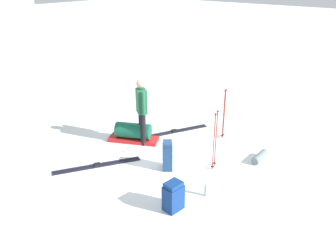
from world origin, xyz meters
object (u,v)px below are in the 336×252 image
object	(u,v)px
ski_pair_near	(97,165)
backpack_large_dark	(173,196)
thermos_bottle	(206,190)
skier_standing	(142,109)
ski_poles_planted_far	(215,137)
gear_sled	(133,133)
ski_poles_planted_near	(224,111)
ski_pair_far	(175,131)
sleeping_mat_rolled	(260,157)
backpack_bright	(167,156)

from	to	relation	value
ski_pair_near	backpack_large_dark	bearing A→B (deg)	-92.27
thermos_bottle	skier_standing	bearing A→B (deg)	71.27
backpack_large_dark	ski_poles_planted_far	xyz separation A→B (m)	(1.73, 0.23, 0.47)
ski_pair_near	thermos_bottle	distance (m)	2.61
skier_standing	gear_sled	xyz separation A→B (m)	(-0.06, 0.28, -0.73)
skier_standing	ski_poles_planted_near	xyz separation A→B (m)	(1.61, -1.40, -0.21)
skier_standing	ski_pair_far	size ratio (longest dim) A/B	0.92
backpack_large_dark	ski_poles_planted_near	bearing A→B (deg)	15.53
gear_sled	thermos_bottle	xyz separation A→B (m)	(-0.80, -2.80, -0.09)
skier_standing	backpack_large_dark	size ratio (longest dim) A/B	2.95
ski_poles_planted_far	thermos_bottle	distance (m)	1.27
gear_sled	skier_standing	bearing A→B (deg)	-78.15
backpack_large_dark	sleeping_mat_rolled	size ratio (longest dim) A/B	1.05
skier_standing	thermos_bottle	distance (m)	2.79
ski_pair_near	ski_pair_far	xyz separation A→B (m)	(2.54, -0.22, 0.00)
skier_standing	backpack_large_dark	distance (m)	2.86
skier_standing	backpack_bright	bearing A→B (deg)	-113.22
skier_standing	backpack_bright	distance (m)	1.54
ski_pair_near	gear_sled	xyz separation A→B (m)	(1.44, 0.27, 0.21)
skier_standing	ski_pair_far	distance (m)	1.42
backpack_bright	ski_poles_planted_near	distance (m)	2.20
backpack_bright	thermos_bottle	size ratio (longest dim) A/B	2.57
ski_pair_far	ski_poles_planted_near	xyz separation A→B (m)	(0.56, -1.19, 0.73)
skier_standing	thermos_bottle	xyz separation A→B (m)	(-0.86, -2.53, -0.82)
ski_poles_planted_far	sleeping_mat_rolled	xyz separation A→B (m)	(0.95, -0.67, -0.66)
skier_standing	gear_sled	size ratio (longest dim) A/B	1.26
ski_poles_planted_near	thermos_bottle	world-z (taller)	ski_poles_planted_near
sleeping_mat_rolled	ski_pair_near	bearing A→B (deg)	133.53
ski_pair_near	backpack_bright	world-z (taller)	backpack_bright
skier_standing	sleeping_mat_rolled	bearing A→B (deg)	-68.03
ski_pair_far	backpack_bright	bearing A→B (deg)	-146.03
gear_sled	backpack_large_dark	bearing A→B (deg)	-120.78
backpack_large_dark	ski_pair_near	bearing A→B (deg)	87.73
sleeping_mat_rolled	gear_sled	bearing A→B (deg)	111.08
ski_pair_far	sleeping_mat_rolled	size ratio (longest dim) A/B	3.35
ski_poles_planted_near	ski_poles_planted_far	world-z (taller)	ski_poles_planted_far
backpack_large_dark	gear_sled	distance (m)	2.98
sleeping_mat_rolled	skier_standing	bearing A→B (deg)	111.97
thermos_bottle	gear_sled	bearing A→B (deg)	74.08
ski_pair_near	backpack_bright	size ratio (longest dim) A/B	2.69
backpack_bright	ski_poles_planted_far	world-z (taller)	ski_poles_planted_far
backpack_large_dark	thermos_bottle	distance (m)	0.78
ski_pair_far	backpack_bright	distance (m)	1.95
skier_standing	ski_pair_near	xyz separation A→B (m)	(-1.49, 0.01, -0.94)
backpack_bright	ski_poles_planted_far	size ratio (longest dim) A/B	0.49
backpack_bright	thermos_bottle	bearing A→B (deg)	-103.79
gear_sled	sleeping_mat_rolled	xyz separation A→B (m)	(1.15, -2.99, -0.13)
ski_pair_far	backpack_bright	size ratio (longest dim) A/B	2.76
gear_sled	ski_poles_planted_far	bearing A→B (deg)	-84.91
ski_poles_planted_near	gear_sled	size ratio (longest dim) A/B	0.99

